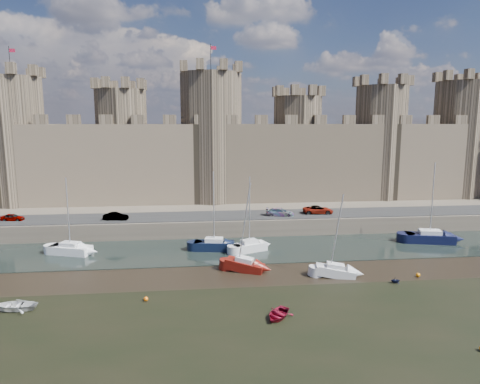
{
  "coord_description": "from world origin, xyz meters",
  "views": [
    {
      "loc": [
        -1.14,
        -30.65,
        16.93
      ],
      "look_at": [
        4.46,
        22.0,
        8.2
      ],
      "focal_mm": 32.0,
      "sensor_mm": 36.0,
      "label": 1
    }
  ],
  "objects": [
    {
      "name": "sailboat_3",
      "position": [
        31.67,
        24.62,
        0.86
      ],
      "size": [
        6.88,
        3.99,
        11.34
      ],
      "rotation": [
        0.0,
        0.0,
        -0.24
      ],
      "color": "black",
      "rests_on": "ground"
    },
    {
      "name": "castle",
      "position": [
        -0.64,
        48.0,
        11.67
      ],
      "size": [
        108.5,
        11.0,
        29.0
      ],
      "color": "#42382B",
      "rests_on": "quay"
    },
    {
      "name": "ground",
      "position": [
        0.0,
        0.0,
        0.0
      ],
      "size": [
        160.0,
        160.0,
        0.0
      ],
      "primitive_type": "plane",
      "color": "black",
      "rests_on": "ground"
    },
    {
      "name": "sailboat_0",
      "position": [
        -17.24,
        24.36,
        0.78
      ],
      "size": [
        5.7,
        3.64,
        9.94
      ],
      "rotation": [
        0.0,
        0.0,
        -0.32
      ],
      "color": "white",
      "rests_on": "ground"
    },
    {
      "name": "dinghy_7",
      "position": [
        19.85,
        10.54,
        0.31
      ],
      "size": [
        1.39,
        1.27,
        0.62
      ],
      "primitive_type": "imported",
      "rotation": [
        1.57,
        0.0,
        1.82
      ],
      "color": "black",
      "rests_on": "ground"
    },
    {
      "name": "quay",
      "position": [
        0.0,
        60.0,
        1.25
      ],
      "size": [
        160.0,
        60.0,
        2.5
      ],
      "primitive_type": "cube",
      "color": "#4C443A",
      "rests_on": "ground"
    },
    {
      "name": "sailboat_5",
      "position": [
        14.12,
        13.12,
        0.68
      ],
      "size": [
        4.57,
        2.63,
        9.28
      ],
      "rotation": [
        0.0,
        0.0,
        -0.24
      ],
      "color": "silver",
      "rests_on": "ground"
    },
    {
      "name": "sailboat_4",
      "position": [
        4.34,
        15.93,
        0.75
      ],
      "size": [
        4.72,
        3.29,
        10.29
      ],
      "rotation": [
        0.0,
        0.0,
        -0.4
      ],
      "color": "#67110B",
      "rests_on": "ground"
    },
    {
      "name": "dinghy_6",
      "position": [
        -17.65,
        7.95,
        0.39
      ],
      "size": [
        3.89,
        2.84,
        0.79
      ],
      "primitive_type": "imported",
      "rotation": [
        1.57,
        0.0,
        4.68
      ],
      "color": "silver",
      "rests_on": "ground"
    },
    {
      "name": "sailboat_1",
      "position": [
        1.24,
        24.17,
        0.82
      ],
      "size": [
        5.49,
        2.79,
        10.51
      ],
      "rotation": [
        0.0,
        0.0,
        -0.15
      ],
      "color": "black",
      "rests_on": "ground"
    },
    {
      "name": "buoy_3",
      "position": [
        23.16,
        12.0,
        0.23
      ],
      "size": [
        0.46,
        0.46,
        0.46
      ],
      "primitive_type": "sphere",
      "color": "orange",
      "rests_on": "ground"
    },
    {
      "name": "car_1",
      "position": [
        -12.89,
        32.65,
        3.09
      ],
      "size": [
        3.72,
        1.63,
        1.19
      ],
      "primitive_type": "imported",
      "rotation": [
        0.0,
        0.0,
        1.47
      ],
      "color": "gray",
      "rests_on": "quay"
    },
    {
      "name": "dinghy_4",
      "position": [
        5.85,
        3.77,
        0.31
      ],
      "size": [
        3.52,
        3.73,
        0.63
      ],
      "primitive_type": "imported",
      "rotation": [
        1.57,
        0.0,
        5.68
      ],
      "color": "maroon",
      "rests_on": "ground"
    },
    {
      "name": "car_3",
      "position": [
        18.13,
        33.82,
        3.16
      ],
      "size": [
        4.88,
        2.53,
        1.31
      ],
      "primitive_type": "imported",
      "rotation": [
        0.0,
        0.0,
        1.49
      ],
      "color": "gray",
      "rests_on": "quay"
    },
    {
      "name": "water_channel",
      "position": [
        0.0,
        24.0,
        0.04
      ],
      "size": [
        160.0,
        12.0,
        0.08
      ],
      "primitive_type": "cube",
      "color": "black",
      "rests_on": "ground"
    },
    {
      "name": "buoy_1",
      "position": [
        -6.0,
        8.63,
        0.23
      ],
      "size": [
        0.45,
        0.45,
        0.45
      ],
      "primitive_type": "sphere",
      "color": "orange",
      "rests_on": "ground"
    },
    {
      "name": "car_0",
      "position": [
        -27.89,
        33.81,
        3.05
      ],
      "size": [
        3.4,
        1.74,
        1.11
      ],
      "primitive_type": "imported",
      "rotation": [
        0.0,
        0.0,
        1.44
      ],
      "color": "gray",
      "rests_on": "quay"
    },
    {
      "name": "car_2",
      "position": [
        11.83,
        32.89,
        3.12
      ],
      "size": [
        4.58,
        2.62,
        1.25
      ],
      "primitive_type": "imported",
      "rotation": [
        0.0,
        0.0,
        1.36
      ],
      "color": "gray",
      "rests_on": "quay"
    },
    {
      "name": "sailboat_2",
      "position": [
        5.83,
        23.16,
        0.8
      ],
      "size": [
        4.92,
        3.37,
        9.9
      ],
      "rotation": [
        0.0,
        0.0,
        0.38
      ],
      "color": "silver",
      "rests_on": "ground"
    },
    {
      "name": "road",
      "position": [
        0.0,
        34.0,
        2.55
      ],
      "size": [
        160.0,
        7.0,
        0.1
      ],
      "primitive_type": "cube",
      "color": "black",
      "rests_on": "quay"
    }
  ]
}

